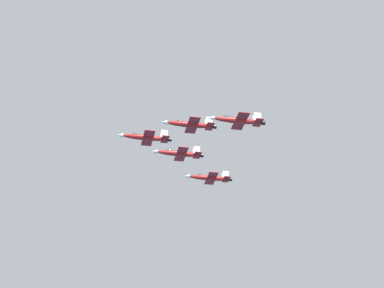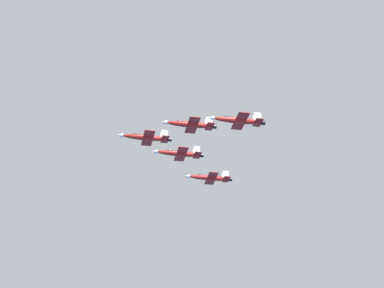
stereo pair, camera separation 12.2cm
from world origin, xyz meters
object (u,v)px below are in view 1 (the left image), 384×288
Objects in this scene: jet_left_wingman at (190,124)px; jet_right_wingman at (179,153)px; jet_left_outer at (238,120)px; jet_right_outer at (209,178)px; jet_lead at (146,137)px.

jet_right_wingman is at bearing -89.86° from jet_left_wingman.
jet_right_outer is at bearing -90.40° from jet_left_outer.
jet_lead is at bearing 40.73° from jet_right_outer.
jet_left_wingman is 1.03× the size of jet_right_outer.
jet_right_wingman is at bearing 40.73° from jet_right_outer.
jet_left_wingman reaches higher than jet_left_outer.
jet_lead reaches higher than jet_right_outer.
jet_left_outer is (-36.27, -2.10, -4.07)m from jet_right_wingman.
jet_right_wingman is 36.56m from jet_left_outer.
jet_right_wingman is at bearing -68.99° from jet_left_outer.
jet_left_outer is 1.03× the size of jet_right_outer.
jet_left_wingman reaches higher than jet_right_outer.
jet_lead is 1.01× the size of jet_left_wingman.
jet_left_wingman is at bearing -40.77° from jet_left_outer.
jet_left_outer is at bearing 139.41° from jet_lead.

